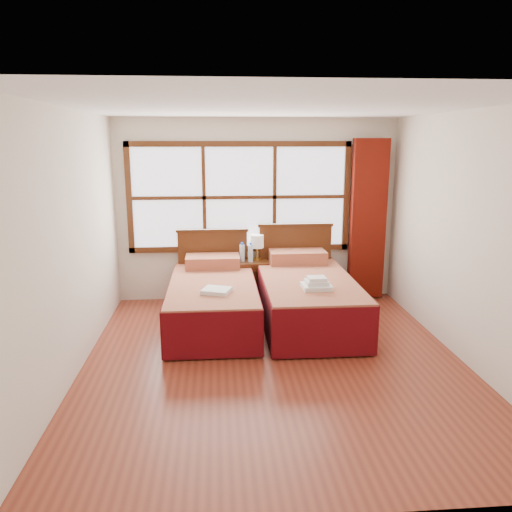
{
  "coord_description": "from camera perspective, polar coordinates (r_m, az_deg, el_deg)",
  "views": [
    {
      "loc": [
        -0.58,
        -4.87,
        2.29
      ],
      "look_at": [
        -0.14,
        0.7,
        0.99
      ],
      "focal_mm": 35.0,
      "sensor_mm": 36.0,
      "label": 1
    }
  ],
  "objects": [
    {
      "name": "ceiling",
      "position": [
        4.91,
        2.33,
        16.69
      ],
      "size": [
        4.5,
        4.5,
        0.0
      ],
      "primitive_type": "plane",
      "rotation": [
        3.14,
        0.0,
        0.0
      ],
      "color": "white",
      "rests_on": "wall_back"
    },
    {
      "name": "bottle_far",
      "position": [
        7.01,
        -0.64,
        0.35
      ],
      "size": [
        0.07,
        0.07,
        0.28
      ],
      "color": "#C4E3FC",
      "rests_on": "nightstand"
    },
    {
      "name": "bottle_near",
      "position": [
        7.03,
        -1.6,
        0.37
      ],
      "size": [
        0.07,
        0.07,
        0.27
      ],
      "color": "#C4E3FC",
      "rests_on": "nightstand"
    },
    {
      "name": "wall_right",
      "position": [
        5.6,
        22.98,
        1.86
      ],
      "size": [
        0.0,
        4.5,
        4.5
      ],
      "primitive_type": "plane",
      "rotation": [
        1.57,
        0.0,
        -1.57
      ],
      "color": "silver",
      "rests_on": "floor"
    },
    {
      "name": "nightstand",
      "position": [
        7.16,
        -0.48,
        -2.97
      ],
      "size": [
        0.46,
        0.46,
        0.62
      ],
      "color": "#4B2510",
      "rests_on": "floor"
    },
    {
      "name": "bed_right",
      "position": [
        6.47,
        5.73,
        -4.5
      ],
      "size": [
        1.15,
        2.23,
        1.12
      ],
      "color": "#42210D",
      "rests_on": "floor"
    },
    {
      "name": "towels_left",
      "position": [
        5.81,
        -4.52,
        -3.97
      ],
      "size": [
        0.38,
        0.36,
        0.05
      ],
      "rotation": [
        0.0,
        0.0,
        -0.34
      ],
      "color": "white",
      "rests_on": "bed_left"
    },
    {
      "name": "wall_back",
      "position": [
        7.21,
        0.09,
        5.2
      ],
      "size": [
        4.0,
        0.0,
        4.0
      ],
      "primitive_type": "plane",
      "rotation": [
        1.57,
        0.0,
        0.0
      ],
      "color": "silver",
      "rests_on": "floor"
    },
    {
      "name": "lamp",
      "position": [
        7.1,
        0.14,
        1.59
      ],
      "size": [
        0.19,
        0.19,
        0.36
      ],
      "color": "gold",
      "rests_on": "nightstand"
    },
    {
      "name": "bed_left",
      "position": [
        6.38,
        -4.94,
        -4.93
      ],
      "size": [
        1.09,
        2.11,
        1.06
      ],
      "color": "#42210D",
      "rests_on": "floor"
    },
    {
      "name": "floor",
      "position": [
        5.41,
        2.07,
        -11.95
      ],
      "size": [
        4.5,
        4.5,
        0.0
      ],
      "primitive_type": "plane",
      "color": "brown",
      "rests_on": "ground"
    },
    {
      "name": "towels_right",
      "position": [
        5.86,
        6.94,
        -3.19
      ],
      "size": [
        0.34,
        0.3,
        0.14
      ],
      "rotation": [
        0.0,
        0.0,
        0.03
      ],
      "color": "white",
      "rests_on": "bed_right"
    },
    {
      "name": "curtain",
      "position": [
        7.4,
        12.66,
        4.07
      ],
      "size": [
        0.5,
        0.16,
        2.3
      ],
      "primitive_type": "cube",
      "color": "maroon",
      "rests_on": "wall_back"
    },
    {
      "name": "wall_left",
      "position": [
        5.17,
        -20.42,
        1.21
      ],
      "size": [
        0.0,
        4.5,
        4.5
      ],
      "primitive_type": "plane",
      "rotation": [
        1.57,
        0.0,
        1.57
      ],
      "color": "silver",
      "rests_on": "floor"
    },
    {
      "name": "window",
      "position": [
        7.13,
        -1.9,
        6.73
      ],
      "size": [
        3.16,
        0.06,
        1.56
      ],
      "color": "white",
      "rests_on": "wall_back"
    }
  ]
}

